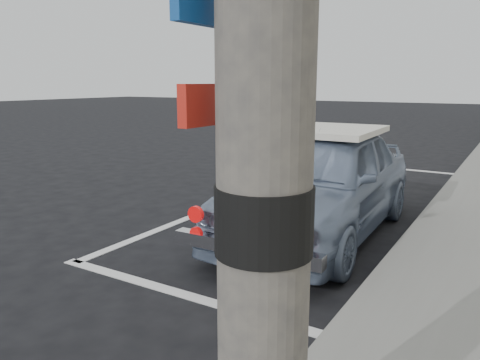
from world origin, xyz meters
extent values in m
plane|color=black|center=(0.00, 0.00, 0.00)|extent=(80.00, 80.00, 0.00)
cube|color=silver|center=(0.50, -0.50, 0.00)|extent=(3.00, 0.12, 0.01)
cube|color=silver|center=(0.50, 6.50, 0.00)|extent=(3.00, 0.12, 0.01)
cube|color=silver|center=(-0.90, 3.00, 0.00)|extent=(0.12, 7.00, 0.01)
cylinder|color=black|center=(2.05, -2.00, 1.30)|extent=(0.36, 0.36, 0.25)
cube|color=red|center=(1.81, -2.00, 1.70)|extent=(0.04, 0.30, 0.15)
cube|color=white|center=(1.80, -2.00, 1.70)|extent=(0.02, 0.16, 0.08)
imported|color=#7384A1|center=(0.82, 1.68, 0.63)|extent=(1.59, 3.76, 1.27)
cube|color=beige|center=(0.81, 2.05, 1.20)|extent=(1.08, 1.44, 0.07)
cube|color=silver|center=(0.87, -0.13, 0.38)|extent=(1.42, 0.16, 0.12)
cube|color=white|center=(0.87, -0.18, 0.48)|extent=(0.33, 0.03, 0.17)
cylinder|color=red|center=(0.37, -0.17, 0.62)|extent=(0.15, 0.04, 0.15)
cylinder|color=red|center=(1.36, -0.15, 0.62)|extent=(0.15, 0.04, 0.15)
cylinder|color=red|center=(0.37, -0.17, 0.44)|extent=(0.12, 0.04, 0.12)
cylinder|color=red|center=(1.36, -0.15, 0.44)|extent=(0.12, 0.04, 0.12)
ellipsoid|color=#6A5B51|center=(1.01, -0.07, 0.12)|extent=(0.26, 0.38, 0.22)
sphere|color=#6A5B51|center=(1.00, -0.23, 0.19)|extent=(0.14, 0.14, 0.14)
cone|color=#6A5B51|center=(0.96, -0.23, 0.26)|extent=(0.05, 0.05, 0.05)
cone|color=#6A5B51|center=(1.03, -0.23, 0.26)|extent=(0.05, 0.05, 0.05)
cylinder|color=#6A5B51|center=(1.08, 0.11, 0.04)|extent=(0.11, 0.23, 0.03)
camera|label=1|loc=(2.81, -3.41, 1.78)|focal=35.00mm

